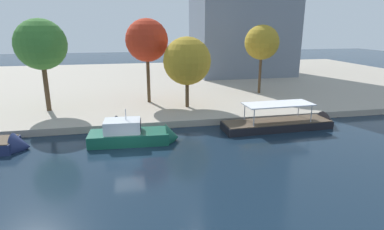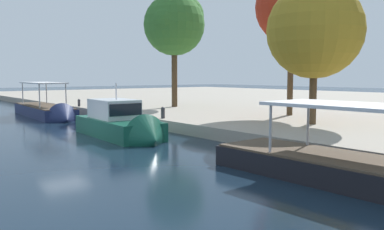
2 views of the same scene
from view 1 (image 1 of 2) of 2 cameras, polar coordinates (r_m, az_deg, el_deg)
name	(u,v)px [view 1 (image 1 of 2)]	position (r m, az deg, el deg)	size (l,w,h in m)	color
ground_plane	(128,157)	(26.76, -11.47, -7.48)	(220.00, 220.00, 0.00)	#142333
dock_promenade	(126,82)	(59.86, -11.85, 5.83)	(120.00, 55.00, 0.73)	#A39989
motor_yacht_1	(136,136)	(29.64, -10.17, -3.82)	(8.33, 3.13, 4.23)	#14513D
tour_boat_2	(286,125)	(34.82, 16.66, -1.81)	(12.83, 3.33, 3.93)	black
mooring_bollard_1	(116,119)	(33.48, -13.56, -0.72)	(0.30, 0.30, 0.80)	#2D2D33
tree_0	(187,62)	(38.27, -0.92, 9.63)	(5.77, 5.77, 8.55)	#4C3823
tree_1	(41,43)	(40.25, -25.65, 11.74)	(5.74, 6.01, 10.59)	#4C3823
tree_2	(146,40)	(41.09, -8.26, 13.24)	(5.39, 5.39, 10.68)	#4C3823
tree_3	(262,42)	(47.35, 12.64, 12.80)	(4.97, 4.97, 9.93)	#4C3823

